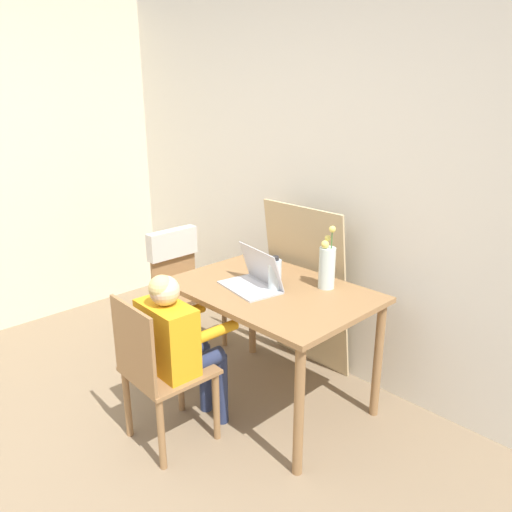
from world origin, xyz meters
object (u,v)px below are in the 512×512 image
Objects in this scene: chair_spare at (179,269)px; water_bottle at (275,275)px; chair_occupied at (158,371)px; laptop at (254,278)px; flower_vase at (327,266)px; person_seated at (177,338)px.

water_bottle is at bearing -95.57° from chair_spare.
chair_occupied is 4.16× the size of water_bottle.
chair_occupied is 0.72m from laptop.
flower_vase reaches higher than water_bottle.
chair_spare is 1.09m from person_seated.
chair_spare is 0.97m from laptop.
laptop is at bearing -159.96° from water_bottle.
chair_spare is at bearing -178.14° from laptop.
laptop reaches higher than water_bottle.
laptop is at bearing -93.36° from chair_occupied.
laptop reaches higher than person_seated.
water_bottle is (-0.17, -0.24, -0.04)m from flower_vase.
laptop reaches higher than chair_spare.
laptop reaches higher than chair_occupied.
person_seated is at bearing -90.00° from chair_occupied.
person_seated is 4.71× the size of water_bottle.
chair_occupied is at bearing -131.62° from chair_spare.
chair_occupied is at bearing 90.00° from person_seated.
flower_vase reaches higher than chair_occupied.
chair_occupied is 1.17m from chair_spare.
laptop is (0.93, -0.15, 0.22)m from chair_spare.
chair_spare is at bearing -173.49° from flower_vase.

